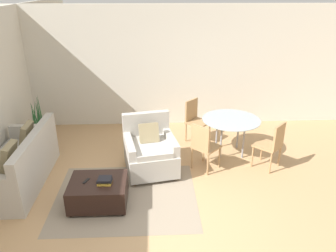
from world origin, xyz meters
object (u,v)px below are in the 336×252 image
at_px(couch, 19,167).
at_px(book_stack, 105,181).
at_px(dining_chair_near_left, 203,144).
at_px(dining_chair_near_right, 273,143).
at_px(potted_plant, 39,133).
at_px(armchair, 150,152).
at_px(dining_chair_far_left, 195,118).
at_px(ottoman, 99,192).
at_px(dining_table, 231,123).
at_px(tv_remote_primary, 86,181).

relative_size(couch, book_stack, 8.43).
relative_size(dining_chair_near_left, dining_chair_near_right, 1.00).
distance_m(potted_plant, dining_chair_near_right, 4.72).
height_order(couch, dining_chair_near_left, couch).
height_order(armchair, dining_chair_near_left, armchair).
bearing_deg(dining_chair_far_left, ottoman, -128.61).
xyz_separation_m(ottoman, potted_plant, (-1.56, 2.17, 0.02)).
bearing_deg(dining_table, dining_chair_near_right, -45.00).
distance_m(potted_plant, dining_chair_near_left, 3.54).
bearing_deg(armchair, book_stack, -123.63).
relative_size(couch, tv_remote_primary, 12.81).
bearing_deg(book_stack, dining_chair_far_left, 53.86).
bearing_deg(dining_chair_near_right, dining_chair_far_left, 135.00).
distance_m(ottoman, dining_table, 2.86).
xyz_separation_m(armchair, potted_plant, (-2.35, 1.20, -0.14)).
height_order(book_stack, dining_chair_near_left, dining_chair_near_left).
relative_size(ottoman, potted_plant, 0.78).
bearing_deg(ottoman, potted_plant, 125.76).
height_order(potted_plant, dining_chair_far_left, potted_plant).
bearing_deg(dining_table, couch, -166.51).
bearing_deg(dining_table, ottoman, -146.65).
bearing_deg(tv_remote_primary, dining_table, 31.15).
bearing_deg(dining_chair_near_right, ottoman, -162.68).
relative_size(book_stack, dining_chair_near_right, 0.26).
relative_size(ottoman, dining_chair_near_left, 0.96).
bearing_deg(armchair, couch, -171.79).
relative_size(couch, ottoman, 2.26).
bearing_deg(dining_chair_near_right, armchair, 179.09).
bearing_deg(dining_chair_near_left, dining_chair_near_right, 0.00).
bearing_deg(couch, potted_plant, 95.70).
xyz_separation_m(armchair, book_stack, (-0.67, -1.01, 0.07)).
distance_m(ottoman, book_stack, 0.25).
xyz_separation_m(armchair, tv_remote_primary, (-0.96, -0.94, 0.03)).
xyz_separation_m(couch, armchair, (2.20, 0.32, 0.07)).
distance_m(ottoman, potted_plant, 2.67).
bearing_deg(book_stack, dining_chair_near_right, 18.76).
xyz_separation_m(couch, dining_chair_near_right, (4.40, 0.28, 0.21)).
relative_size(armchair, tv_remote_primary, 7.17).
distance_m(couch, dining_chair_near_right, 4.41).
bearing_deg(potted_plant, ottoman, -54.24).
relative_size(tv_remote_primary, potted_plant, 0.14).
height_order(armchair, potted_plant, potted_plant).
bearing_deg(dining_chair_near_right, potted_plant, 164.77).
height_order(tv_remote_primary, dining_chair_near_right, dining_chair_near_right).
height_order(ottoman, potted_plant, potted_plant).
bearing_deg(armchair, ottoman, -129.21).
bearing_deg(book_stack, couch, 155.63).
relative_size(dining_chair_near_right, dining_chair_far_left, 1.00).
bearing_deg(dining_chair_near_left, book_stack, -149.01).
height_order(couch, dining_chair_far_left, couch).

